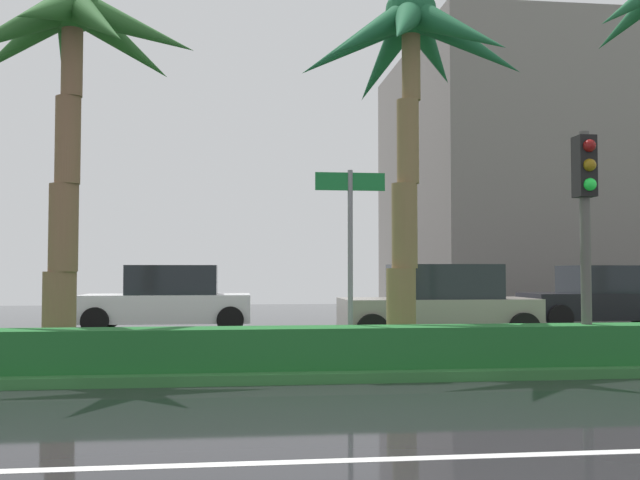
{
  "coord_description": "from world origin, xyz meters",
  "views": [
    {
      "loc": [
        0.04,
        -4.01,
        1.58
      ],
      "look_at": [
        1.99,
        12.32,
        2.28
      ],
      "focal_mm": 40.59,
      "sensor_mm": 36.0,
      "label": 1
    }
  ],
  "objects_px": {
    "car_in_traffic_third": "(603,298)",
    "car_in_traffic_second": "(439,304)",
    "palm_tree_centre": "(409,64)",
    "palm_tree_centre_left": "(71,60)",
    "street_name_sign": "(350,239)",
    "car_in_traffic_leading": "(169,299)",
    "traffic_signal_median_right": "(585,203)"
  },
  "relations": [
    {
      "from": "palm_tree_centre",
      "to": "car_in_traffic_second",
      "type": "xyz_separation_m",
      "value": [
        1.55,
        3.59,
        -4.36
      ]
    },
    {
      "from": "palm_tree_centre",
      "to": "street_name_sign",
      "type": "bearing_deg",
      "value": -137.89
    },
    {
      "from": "palm_tree_centre",
      "to": "car_in_traffic_second",
      "type": "distance_m",
      "value": 5.85
    },
    {
      "from": "car_in_traffic_leading",
      "to": "car_in_traffic_third",
      "type": "distance_m",
      "value": 11.91
    },
    {
      "from": "traffic_signal_median_right",
      "to": "car_in_traffic_leading",
      "type": "distance_m",
      "value": 11.31
    },
    {
      "from": "palm_tree_centre_left",
      "to": "car_in_traffic_second",
      "type": "xyz_separation_m",
      "value": [
        7.21,
        3.83,
        -4.17
      ]
    },
    {
      "from": "car_in_traffic_third",
      "to": "car_in_traffic_second",
      "type": "bearing_deg",
      "value": 29.98
    },
    {
      "from": "car_in_traffic_leading",
      "to": "car_in_traffic_second",
      "type": "distance_m",
      "value": 7.14
    },
    {
      "from": "palm_tree_centre",
      "to": "street_name_sign",
      "type": "xyz_separation_m",
      "value": [
        -1.23,
        -1.11,
        -3.1
      ]
    },
    {
      "from": "palm_tree_centre",
      "to": "street_name_sign",
      "type": "distance_m",
      "value": 3.52
    },
    {
      "from": "palm_tree_centre",
      "to": "car_in_traffic_second",
      "type": "bearing_deg",
      "value": 66.59
    },
    {
      "from": "palm_tree_centre_left",
      "to": "car_in_traffic_second",
      "type": "relative_size",
      "value": 1.44
    },
    {
      "from": "car_in_traffic_leading",
      "to": "car_in_traffic_second",
      "type": "xyz_separation_m",
      "value": [
        6.26,
        -3.45,
        0.0
      ]
    },
    {
      "from": "palm_tree_centre",
      "to": "car_in_traffic_third",
      "type": "distance_m",
      "value": 10.85
    },
    {
      "from": "car_in_traffic_second",
      "to": "palm_tree_centre",
      "type": "bearing_deg",
      "value": 66.59
    },
    {
      "from": "palm_tree_centre_left",
      "to": "car_in_traffic_third",
      "type": "height_order",
      "value": "palm_tree_centre_left"
    },
    {
      "from": "palm_tree_centre",
      "to": "palm_tree_centre_left",
      "type": "bearing_deg",
      "value": -177.57
    },
    {
      "from": "palm_tree_centre_left",
      "to": "palm_tree_centre",
      "type": "xyz_separation_m",
      "value": [
        5.65,
        0.24,
        0.19
      ]
    },
    {
      "from": "car_in_traffic_second",
      "to": "car_in_traffic_third",
      "type": "xyz_separation_m",
      "value": [
        5.65,
        3.26,
        0.0
      ]
    },
    {
      "from": "street_name_sign",
      "to": "car_in_traffic_third",
      "type": "distance_m",
      "value": 11.65
    },
    {
      "from": "car_in_traffic_second",
      "to": "street_name_sign",
      "type": "bearing_deg",
      "value": 59.38
    },
    {
      "from": "palm_tree_centre_left",
      "to": "street_name_sign",
      "type": "relative_size",
      "value": 2.07
    },
    {
      "from": "palm_tree_centre",
      "to": "car_in_traffic_third",
      "type": "relative_size",
      "value": 1.49
    },
    {
      "from": "car_in_traffic_third",
      "to": "street_name_sign",
      "type": "bearing_deg",
      "value": 43.34
    },
    {
      "from": "car_in_traffic_second",
      "to": "car_in_traffic_third",
      "type": "relative_size",
      "value": 1.0
    },
    {
      "from": "car_in_traffic_third",
      "to": "palm_tree_centre",
      "type": "bearing_deg",
      "value": 43.55
    },
    {
      "from": "palm_tree_centre_left",
      "to": "street_name_sign",
      "type": "bearing_deg",
      "value": -11.08
    },
    {
      "from": "palm_tree_centre_left",
      "to": "traffic_signal_median_right",
      "type": "bearing_deg",
      "value": -9.37
    },
    {
      "from": "palm_tree_centre_left",
      "to": "car_in_traffic_leading",
      "type": "bearing_deg",
      "value": 82.56
    },
    {
      "from": "street_name_sign",
      "to": "car_in_traffic_third",
      "type": "height_order",
      "value": "street_name_sign"
    },
    {
      "from": "street_name_sign",
      "to": "car_in_traffic_leading",
      "type": "distance_m",
      "value": 8.94
    },
    {
      "from": "palm_tree_centre",
      "to": "car_in_traffic_second",
      "type": "relative_size",
      "value": 1.49
    }
  ]
}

